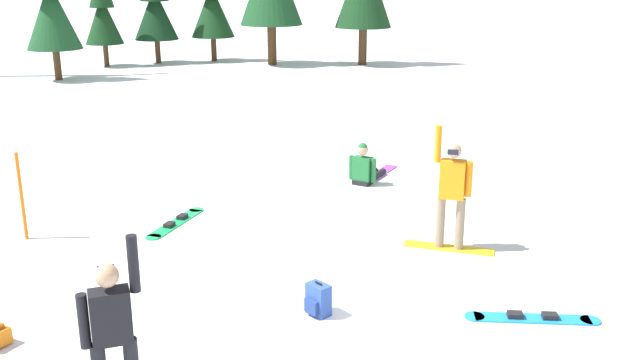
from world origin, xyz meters
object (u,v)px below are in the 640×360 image
(loose_snowboard_near_left, at_px, (176,222))
(pine_tree_broad, at_px, (155,4))
(snowboarder_midground, at_px, (452,192))
(pine_tree_leaning, at_px, (212,1))
(snowboarder_background, at_px, (366,168))
(backpack_blue, at_px, (318,300))
(pine_tree_twin, at_px, (51,2))
(snowboarder_foreground, at_px, (113,336))
(trail_marker_pole, at_px, (22,196))
(pine_tree_tall, at_px, (102,10))
(loose_snowboard_far_spare, at_px, (532,318))

(loose_snowboard_near_left, distance_m, pine_tree_broad, 22.47)
(snowboarder_midground, xyz_separation_m, pine_tree_leaning, (0.60, 24.81, 1.85))
(pine_tree_leaning, bearing_deg, snowboarder_background, -91.36)
(backpack_blue, height_order, pine_tree_twin, pine_tree_twin)
(loose_snowboard_near_left, distance_m, backpack_blue, 4.35)
(snowboarder_foreground, relative_size, loose_snowboard_near_left, 1.28)
(snowboarder_background, relative_size, pine_tree_broad, 0.30)
(backpack_blue, bearing_deg, loose_snowboard_near_left, 108.21)
(loose_snowboard_near_left, distance_m, pine_tree_twin, 18.72)
(pine_tree_twin, bearing_deg, loose_snowboard_near_left, -82.73)
(snowboarder_background, height_order, loose_snowboard_near_left, snowboarder_background)
(snowboarder_foreground, relative_size, trail_marker_pole, 1.30)
(snowboarder_background, height_order, pine_tree_twin, pine_tree_twin)
(snowboarder_midground, relative_size, trail_marker_pole, 1.35)
(trail_marker_pole, relative_size, pine_tree_broad, 0.30)
(snowboarder_foreground, height_order, pine_tree_leaning, pine_tree_leaning)
(snowboarder_background, xyz_separation_m, backpack_blue, (-2.88, -5.41, -0.10))
(trail_marker_pole, relative_size, pine_tree_twin, 0.27)
(trail_marker_pole, bearing_deg, snowboarder_background, 10.08)
(snowboarder_midground, xyz_separation_m, backpack_blue, (-2.79, -1.50, -0.77))
(backpack_blue, xyz_separation_m, pine_tree_tall, (-1.66, 25.97, 2.32))
(snowboarder_foreground, bearing_deg, loose_snowboard_far_spare, 4.59)
(trail_marker_pole, bearing_deg, pine_tree_broad, 78.25)
(pine_tree_broad, bearing_deg, snowboarder_midground, -85.22)
(trail_marker_pole, xyz_separation_m, pine_tree_broad, (4.60, 22.13, 1.99))
(loose_snowboard_near_left, bearing_deg, pine_tree_broad, 84.68)
(pine_tree_broad, xyz_separation_m, pine_tree_leaning, (2.67, -0.02, 0.09))
(snowboarder_foreground, relative_size, snowboarder_background, 1.31)
(loose_snowboard_far_spare, bearing_deg, snowboarder_midground, 87.22)
(loose_snowboard_near_left, distance_m, trail_marker_pole, 2.64)
(snowboarder_background, height_order, trail_marker_pole, trail_marker_pole)
(loose_snowboard_far_spare, height_order, pine_tree_twin, pine_tree_twin)
(snowboarder_foreground, xyz_separation_m, loose_snowboard_far_spare, (5.33, 0.43, -0.92))
(snowboarder_foreground, xyz_separation_m, backpack_blue, (2.67, 1.46, -0.72))
(pine_tree_broad, xyz_separation_m, pine_tree_tall, (-2.38, -0.36, -0.22))
(loose_snowboard_far_spare, xyz_separation_m, backpack_blue, (-2.66, 1.04, 0.19))
(snowboarder_midground, relative_size, loose_snowboard_near_left, 1.34)
(backpack_blue, relative_size, pine_tree_broad, 0.09)
(snowboarder_foreground, bearing_deg, loose_snowboard_near_left, 76.85)
(snowboarder_foreground, distance_m, trail_marker_pole, 5.81)
(snowboarder_midground, distance_m, trail_marker_pole, 7.21)
(snowboarder_background, xyz_separation_m, pine_tree_leaning, (0.50, 20.90, 2.53))
(backpack_blue, bearing_deg, pine_tree_leaning, 82.68)
(trail_marker_pole, distance_m, pine_tree_tall, 21.95)
(loose_snowboard_near_left, height_order, pine_tree_broad, pine_tree_broad)
(loose_snowboard_near_left, height_order, pine_tree_twin, pine_tree_twin)
(snowboarder_background, relative_size, backpack_blue, 3.22)
(snowboarder_midground, distance_m, loose_snowboard_near_left, 5.00)
(snowboarder_foreground, xyz_separation_m, loose_snowboard_near_left, (1.31, 5.60, -0.92))
(pine_tree_broad, relative_size, pine_tree_twin, 0.89)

